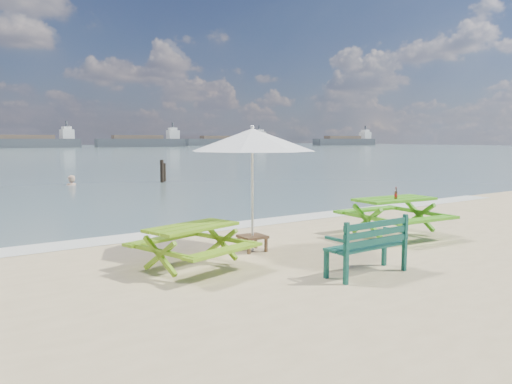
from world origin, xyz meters
TOP-DOWN VIEW (x-y plane):
  - foam_strip at (0.00, 4.60)m, footprint 22.00×0.90m
  - picnic_table_left at (-2.42, 1.50)m, footprint 1.91×2.03m
  - picnic_table_right at (2.46, 1.44)m, footprint 1.95×2.13m
  - park_bench at (-0.32, -0.31)m, footprint 1.44×0.51m
  - side_table at (-0.86, 2.05)m, footprint 0.50×0.50m
  - patio_umbrella at (-0.86, 2.05)m, footprint 2.49×2.49m
  - beer_bottle at (2.32, 1.30)m, footprint 0.06×0.06m
  - swimmer at (-0.01, 18.05)m, footprint 0.76×0.60m
  - mooring_pilings at (4.12, 17.02)m, footprint 0.57×0.77m
  - cargo_ships at (46.02, 121.94)m, footprint 146.50×35.81m

SIDE VIEW (x-z plane):
  - swimmer at x=-0.01m, z-range -1.37..0.45m
  - foam_strip at x=0.00m, z-range 0.00..0.01m
  - side_table at x=-0.86m, z-range 0.01..0.31m
  - park_bench at x=-0.32m, z-range -0.17..0.71m
  - picnic_table_left at x=-2.42m, z-range -0.01..0.71m
  - picnic_table_right at x=2.46m, z-range -0.02..0.83m
  - mooring_pilings at x=4.12m, z-range -0.24..1.07m
  - beer_bottle at x=2.32m, z-range 0.81..1.06m
  - cargo_ships at x=46.02m, z-range -1.02..3.38m
  - patio_umbrella at x=-0.86m, z-range 0.95..3.26m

